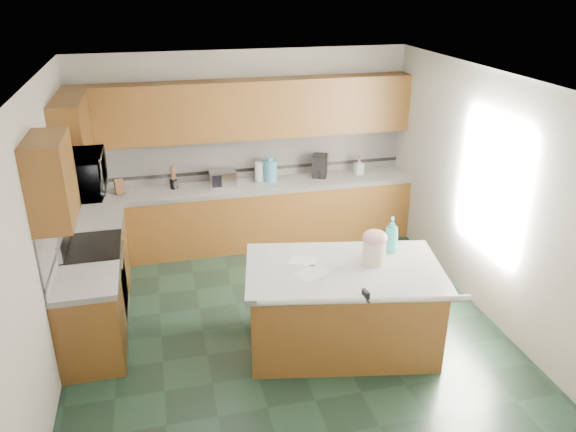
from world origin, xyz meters
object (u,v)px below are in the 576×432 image
object	(u,v)px
treat_jar	(374,252)
coffee_maker	(320,166)
knife_block	(119,187)
island_top	(344,270)
toaster_oven	(223,178)
island_base	(342,309)
soap_bottle_island	(391,235)

from	to	relation	value
treat_jar	coffee_maker	bearing A→B (deg)	70.68
treat_jar	knife_block	xyz separation A→B (m)	(-2.56, 2.61, -0.02)
island_top	coffee_maker	bearing A→B (deg)	89.57
treat_jar	toaster_oven	bearing A→B (deg)	99.82
treat_jar	knife_block	distance (m)	3.65
toaster_oven	coffee_maker	bearing A→B (deg)	3.59
toaster_oven	island_base	bearing A→B (deg)	-69.47
treat_jar	coffee_maker	xyz separation A→B (m)	(0.22, 2.64, 0.04)
soap_bottle_island	coffee_maker	bearing A→B (deg)	115.49
knife_block	coffee_maker	xyz separation A→B (m)	(2.78, 0.03, 0.06)
island_base	coffee_maker	distance (m)	2.80
island_base	island_top	world-z (taller)	island_top
island_top	coffee_maker	size ratio (longest dim) A/B	5.93
soap_bottle_island	coffee_maker	size ratio (longest dim) A/B	1.18
toaster_oven	coffee_maker	size ratio (longest dim) A/B	1.10
knife_block	island_top	bearing A→B (deg)	-63.39
knife_block	soap_bottle_island	bearing A→B (deg)	-54.28
island_base	soap_bottle_island	size ratio (longest dim) A/B	4.76
toaster_oven	coffee_maker	distance (m)	1.40
island_base	treat_jar	distance (m)	0.69
island_top	knife_block	world-z (taller)	knife_block
island_base	island_top	bearing A→B (deg)	0.00
treat_jar	toaster_oven	distance (m)	2.87
soap_bottle_island	toaster_oven	size ratio (longest dim) A/B	1.08
knife_block	toaster_oven	distance (m)	1.37
island_top	knife_block	xyz separation A→B (m)	(-2.24, 2.64, 0.13)
knife_block	coffee_maker	distance (m)	2.78
soap_bottle_island	coffee_maker	world-z (taller)	soap_bottle_island
soap_bottle_island	knife_block	xyz separation A→B (m)	(-2.82, 2.42, -0.09)
island_top	knife_block	distance (m)	3.46
treat_jar	coffee_maker	size ratio (longest dim) A/B	0.74
island_base	treat_jar	size ratio (longest dim) A/B	7.64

